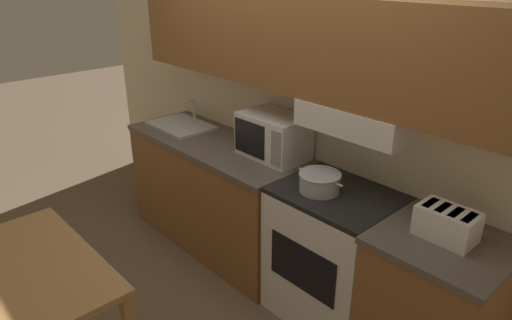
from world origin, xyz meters
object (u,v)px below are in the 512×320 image
object	(u,v)px
sink_basin	(181,125)
dining_table	(29,285)
cooking_pot	(320,181)
microwave	(273,136)
stove_range	(332,255)
toaster	(447,223)

from	to	relation	value
sink_basin	dining_table	size ratio (longest dim) A/B	0.50
cooking_pot	microwave	distance (m)	0.61
stove_range	dining_table	xyz separation A→B (m)	(-0.76, -1.60, 0.18)
microwave	dining_table	world-z (taller)	microwave
toaster	dining_table	distance (m)	2.18
cooking_pot	stove_range	bearing A→B (deg)	35.03
toaster	sink_basin	world-z (taller)	sink_basin
stove_range	cooking_pot	distance (m)	0.53
stove_range	dining_table	size ratio (longest dim) A/B	0.84
microwave	sink_basin	bearing A→B (deg)	-172.82
stove_range	toaster	xyz separation A→B (m)	(0.68, 0.01, 0.54)
microwave	toaster	distance (m)	1.35
stove_range	microwave	size ratio (longest dim) A/B	1.89
toaster	dining_table	size ratio (longest dim) A/B	0.27
toaster	sink_basin	size ratio (longest dim) A/B	0.55
dining_table	toaster	bearing A→B (deg)	48.08
cooking_pot	microwave	xyz separation A→B (m)	(-0.58, 0.18, 0.09)
toaster	dining_table	world-z (taller)	toaster
dining_table	microwave	bearing A→B (deg)	86.90
dining_table	stove_range	bearing A→B (deg)	64.52
cooking_pot	sink_basin	bearing A→B (deg)	178.07
cooking_pot	toaster	bearing A→B (deg)	5.04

